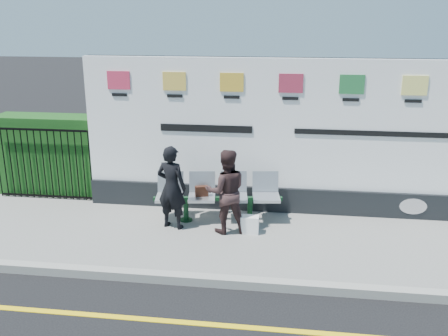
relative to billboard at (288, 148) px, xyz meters
name	(u,v)px	position (x,y,z in m)	size (l,w,h in m)	color
ground	(242,327)	(-0.50, -3.85, -1.42)	(80.00, 80.00, 0.00)	black
pavement	(256,240)	(-0.50, -1.35, -1.36)	(14.00, 3.00, 0.12)	slate
kerb	(249,283)	(-0.50, -2.85, -1.35)	(14.00, 0.18, 0.14)	gray
yellow_line	(242,327)	(-0.50, -3.85, -1.42)	(14.00, 0.10, 0.01)	yellow
billboard	(288,148)	(0.00, 0.00, 0.00)	(8.00, 0.30, 3.00)	black
hedge	(53,154)	(-5.08, 0.45, -0.45)	(2.35, 0.70, 1.70)	#174515
railing	(44,164)	(-5.08, 0.00, -0.53)	(2.05, 0.06, 1.54)	black
bench	(218,208)	(-1.28, -0.69, -1.05)	(2.32, 0.60, 0.50)	#ACAFB5
woman_left	(172,187)	(-2.06, -1.11, -0.52)	(0.57, 0.37, 1.55)	black
woman_right	(226,191)	(-1.06, -1.16, -0.53)	(0.74, 0.58, 1.53)	#322020
handbag_brown	(202,191)	(-1.58, -0.73, -0.71)	(0.25, 0.11, 0.20)	black
carrier_bag_white	(250,224)	(-0.63, -1.17, -1.14)	(0.32, 0.19, 0.32)	white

